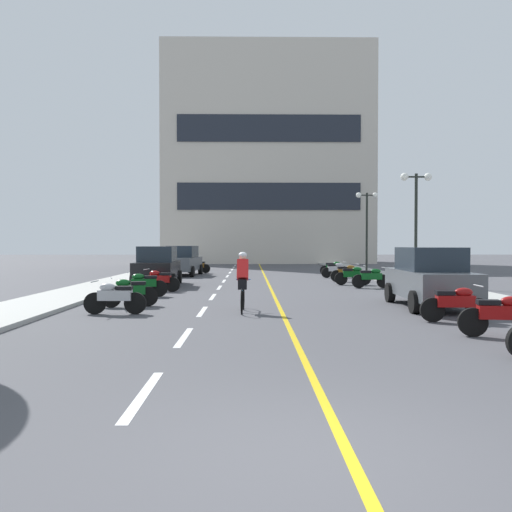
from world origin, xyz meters
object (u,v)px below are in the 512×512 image
parked_car_far (183,261)px  motorcycle_1 (502,314)px  motorcycle_12 (198,266)px  motorcycle_2 (456,303)px  street_lamp_mid (416,203)px  motorcycle_9 (347,273)px  motorcycle_11 (334,268)px  street_lamp_far (367,214)px  parked_car_near (430,277)px  motorcycle_5 (143,284)px  motorcycle_3 (115,297)px  cyclist_rider (243,280)px  motorcycle_4 (129,291)px  motorcycle_10 (336,269)px  motorcycle_6 (159,280)px  motorcycle_7 (371,277)px  parked_car_mid (158,266)px  motorcycle_8 (353,275)px

parked_car_far → motorcycle_1: (9.28, -20.89, -0.44)m
motorcycle_12 → motorcycle_2: bearing=-68.4°
street_lamp_mid → motorcycle_9: (-2.75, 2.33, -3.38)m
motorcycle_1 → motorcycle_11: same height
street_lamp_far → parked_car_near: (-2.31, -18.32, -3.02)m
motorcycle_5 → motorcycle_3: bearing=-87.9°
street_lamp_mid → cyclist_rider: (-7.92, -9.16, -2.97)m
motorcycle_1 → motorcycle_4: same height
motorcycle_10 → cyclist_rider: (-5.14, -14.66, 0.41)m
motorcycle_2 → motorcycle_6: 11.95m
motorcycle_7 → motorcycle_9: size_ratio=1.00×
motorcycle_12 → street_lamp_mid: bearing=-42.6°
street_lamp_far → motorcycle_10: size_ratio=3.08×
motorcycle_5 → street_lamp_mid: bearing=23.7°
parked_car_mid → motorcycle_1: size_ratio=2.51×
street_lamp_far → motorcycle_12: 11.76m
street_lamp_far → motorcycle_9: bearing=-109.8°
motorcycle_2 → motorcycle_11: 18.81m
parked_car_near → motorcycle_8: size_ratio=2.50×
street_lamp_mid → motorcycle_1: (-2.56, -13.22, -3.38)m
motorcycle_5 → motorcycle_7: 9.85m
motorcycle_5 → motorcycle_9: same height
motorcycle_9 → street_lamp_mid: bearing=-40.3°
motorcycle_4 → motorcycle_5: size_ratio=0.97×
parked_car_mid → motorcycle_11: 12.16m
parked_car_mid → motorcycle_8: (9.12, 0.24, -0.44)m
motorcycle_3 → cyclist_rider: 3.55m
motorcycle_11 → motorcycle_8: bearing=-92.5°
parked_car_far → motorcycle_4: bearing=-88.4°
parked_car_near → parked_car_mid: (-9.71, 8.22, 0.00)m
street_lamp_far → cyclist_rider: (-7.96, -19.24, -3.05)m
motorcycle_4 → motorcycle_7: 11.11m
parked_car_near → motorcycle_3: size_ratio=2.50×
motorcycle_7 → cyclist_rider: cyclist_rider is taller
motorcycle_7 → motorcycle_6: bearing=-170.3°
motorcycle_3 → cyclist_rider: size_ratio=0.96×
parked_car_near → motorcycle_12: (-8.93, 18.55, -0.44)m
motorcycle_9 → motorcycle_12: 11.62m
parked_car_near → motorcycle_2: bearing=-97.8°
motorcycle_4 → motorcycle_12: (0.19, 18.33, 0.00)m
motorcycle_6 → motorcycle_12: size_ratio=1.01×
street_lamp_mid → parked_car_mid: bearing=-179.9°
street_lamp_mid → parked_car_mid: street_lamp_mid is taller
motorcycle_5 → motorcycle_8: (8.71, 5.29, 0.00)m
parked_car_near → parked_car_far: bearing=121.0°
motorcycle_5 → motorcycle_10: (8.80, 10.58, 0.00)m
parked_car_mid → motorcycle_1: parked_car_mid is taller
street_lamp_far → parked_car_mid: (-12.03, -10.10, -3.02)m
motorcycle_7 → motorcycle_12: (-8.79, 11.79, 0.00)m
motorcycle_10 → motorcycle_11: bearing=83.7°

